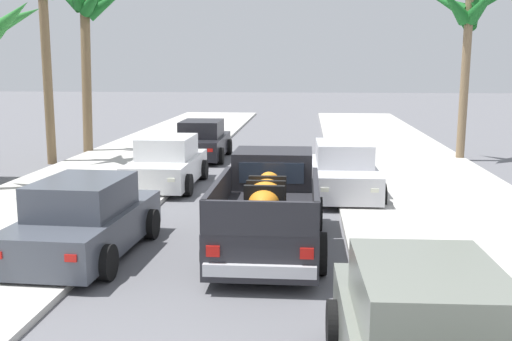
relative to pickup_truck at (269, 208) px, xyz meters
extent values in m
cube|color=beige|center=(-5.78, 4.23, -0.75)|extent=(5.31, 60.00, 0.12)
cube|color=beige|center=(4.24, 4.23, -0.75)|extent=(5.31, 60.00, 0.12)
cube|color=silver|center=(-4.52, 4.23, -0.76)|extent=(0.16, 60.00, 0.10)
cube|color=silver|center=(2.98, 4.23, -0.76)|extent=(0.16, 60.00, 0.10)
cube|color=#28282D|center=(0.00, -0.16, -0.21)|extent=(1.94, 5.11, 0.80)
cube|color=#28282D|center=(-0.01, 1.44, 0.59)|extent=(1.73, 1.51, 0.80)
cube|color=#283342|center=(0.00, 0.68, 0.61)|extent=(1.38, 0.07, 0.44)
cube|color=#283342|center=(-0.01, 2.20, 0.61)|extent=(1.46, 0.07, 0.48)
cube|color=#28282D|center=(-0.91, -1.02, 0.47)|extent=(0.11, 3.30, 0.56)
cube|color=#28282D|center=(0.91, -1.01, 0.47)|extent=(0.11, 3.30, 0.56)
cube|color=#28282D|center=(0.01, -2.67, 0.47)|extent=(1.88, 0.11, 0.56)
cube|color=silver|center=(0.01, -2.76, -0.37)|extent=(1.82, 0.13, 0.20)
cylinder|color=black|center=(-0.98, 1.37, -0.43)|extent=(0.26, 0.76, 0.76)
cylinder|color=black|center=(0.97, 1.38, -0.43)|extent=(0.26, 0.76, 0.76)
cylinder|color=black|center=(-0.97, -1.56, -0.43)|extent=(0.26, 0.76, 0.76)
cylinder|color=black|center=(0.99, -1.56, -0.43)|extent=(0.26, 0.76, 0.76)
cube|color=red|center=(-0.74, -2.73, -0.07)|extent=(0.22, 0.04, 0.18)
cube|color=red|center=(0.76, -2.72, -0.07)|extent=(0.22, 0.04, 0.18)
ellipsoid|color=orange|center=(0.00, -1.16, 0.49)|extent=(0.71, 1.70, 0.60)
sphere|color=orange|center=(0.00, -0.21, 0.57)|extent=(0.44, 0.44, 0.44)
cube|color=black|center=(0.01, -1.62, 0.49)|extent=(0.71, 0.12, 0.61)
cube|color=black|center=(0.00, -1.16, 0.49)|extent=(0.71, 0.12, 0.61)
cube|color=black|center=(0.00, -0.69, 0.49)|extent=(0.71, 0.12, 0.61)
cube|color=slate|center=(2.07, -5.60, 0.40)|extent=(1.57, 2.14, 0.64)
cube|color=#283342|center=(2.09, -6.57, 0.38)|extent=(1.37, 0.11, 0.52)
cube|color=#283342|center=(2.05, -4.63, 0.38)|extent=(1.34, 0.11, 0.50)
cylinder|color=black|center=(2.94, -4.38, -0.49)|extent=(0.24, 0.65, 0.64)
cylinder|color=black|center=(1.14, -4.42, -0.49)|extent=(0.24, 0.65, 0.64)
cube|color=red|center=(2.65, -3.58, -0.17)|extent=(0.20, 0.04, 0.12)
cube|color=red|center=(1.39, -3.61, -0.17)|extent=(0.20, 0.04, 0.12)
cube|color=silver|center=(-3.51, 6.05, -0.28)|extent=(1.79, 4.21, 0.72)
cube|color=silver|center=(-3.51, 6.15, 0.40)|extent=(1.53, 2.11, 0.64)
cube|color=#283342|center=(-3.52, 5.18, 0.38)|extent=(1.37, 0.09, 0.52)
cube|color=#283342|center=(-3.51, 7.12, 0.38)|extent=(1.34, 0.09, 0.50)
cylinder|color=black|center=(-2.62, 4.74, -0.49)|extent=(0.22, 0.64, 0.64)
cylinder|color=black|center=(-4.42, 4.75, -0.49)|extent=(0.22, 0.64, 0.64)
cylinder|color=black|center=(-2.60, 7.34, -0.49)|extent=(0.22, 0.64, 0.64)
cylinder|color=black|center=(-4.41, 7.35, -0.49)|extent=(0.22, 0.64, 0.64)
cube|color=red|center=(-2.87, 8.15, -0.17)|extent=(0.20, 0.04, 0.12)
cube|color=white|center=(-2.91, 3.93, -0.21)|extent=(0.20, 0.04, 0.10)
cube|color=red|center=(-4.13, 8.16, -0.17)|extent=(0.20, 0.04, 0.12)
cube|color=white|center=(-4.14, 3.94, -0.21)|extent=(0.20, 0.04, 0.10)
cube|color=silver|center=(1.78, 5.10, -0.28)|extent=(1.84, 4.23, 0.72)
cube|color=silver|center=(1.78, 5.20, 0.40)|extent=(1.56, 2.13, 0.64)
cube|color=#283342|center=(1.80, 4.23, 0.38)|extent=(1.37, 0.10, 0.52)
cube|color=#283342|center=(1.76, 6.17, 0.38)|extent=(1.34, 0.10, 0.50)
cylinder|color=black|center=(2.70, 3.81, -0.49)|extent=(0.23, 0.64, 0.64)
cylinder|color=black|center=(0.90, 3.78, -0.49)|extent=(0.23, 0.64, 0.64)
cylinder|color=black|center=(2.66, 6.42, -0.49)|extent=(0.23, 0.64, 0.64)
cylinder|color=black|center=(0.85, 6.38, -0.49)|extent=(0.23, 0.64, 0.64)
cube|color=red|center=(2.37, 7.22, -0.17)|extent=(0.20, 0.04, 0.12)
cube|color=white|center=(2.43, 3.00, -0.21)|extent=(0.20, 0.04, 0.10)
cube|color=red|center=(1.11, 7.20, -0.17)|extent=(0.20, 0.04, 0.12)
cube|color=white|center=(1.20, 2.98, -0.21)|extent=(0.20, 0.04, 0.10)
cube|color=#474C56|center=(-3.52, -0.84, -0.28)|extent=(1.95, 4.28, 0.72)
cube|color=#474C56|center=(-3.53, -0.94, 0.40)|extent=(1.61, 2.17, 0.64)
cube|color=#283342|center=(-3.48, 0.02, 0.38)|extent=(1.37, 0.14, 0.52)
cube|color=#283342|center=(-3.57, -1.91, 0.38)|extent=(1.34, 0.14, 0.50)
cylinder|color=black|center=(-4.36, 0.50, -0.49)|extent=(0.25, 0.65, 0.64)
cylinder|color=black|center=(-2.56, 0.42, -0.49)|extent=(0.25, 0.65, 0.64)
cylinder|color=black|center=(-4.48, -2.10, -0.49)|extent=(0.25, 0.65, 0.64)
cylinder|color=black|center=(-2.68, -2.19, -0.49)|extent=(0.25, 0.65, 0.64)
cube|color=white|center=(-4.04, 1.29, -0.21)|extent=(0.20, 0.05, 0.10)
cube|color=red|center=(-2.99, -2.98, -0.17)|extent=(0.20, 0.05, 0.12)
cube|color=white|center=(-2.81, 1.24, -0.21)|extent=(0.20, 0.05, 0.10)
cube|color=black|center=(-3.39, 11.70, -0.28)|extent=(1.79, 4.21, 0.72)
cube|color=black|center=(-3.39, 11.60, 0.40)|extent=(1.54, 2.11, 0.64)
cube|color=#283342|center=(-3.40, 12.57, 0.38)|extent=(1.37, 0.09, 0.52)
cube|color=#283342|center=(-3.39, 10.63, 0.38)|extent=(1.34, 0.09, 0.50)
cylinder|color=black|center=(-4.31, 12.99, -0.49)|extent=(0.23, 0.64, 0.64)
cylinder|color=black|center=(-2.50, 13.01, -0.49)|extent=(0.23, 0.64, 0.64)
cylinder|color=black|center=(-4.29, 10.39, -0.49)|extent=(0.23, 0.64, 0.64)
cylinder|color=black|center=(-2.48, 10.40, -0.49)|extent=(0.23, 0.64, 0.64)
cube|color=red|center=(-4.01, 9.58, -0.17)|extent=(0.20, 0.04, 0.12)
cube|color=white|center=(-4.03, 13.80, -0.21)|extent=(0.20, 0.04, 0.10)
cube|color=red|center=(-2.74, 9.59, -0.17)|extent=(0.20, 0.04, 0.12)
cube|color=white|center=(-2.80, 13.81, -0.21)|extent=(0.20, 0.04, 0.10)
cylinder|color=brown|center=(-8.49, 13.10, 2.62)|extent=(0.39, 0.82, 6.87)
cone|color=#196023|center=(-7.42, 13.31, 5.51)|extent=(2.17, 0.94, 1.73)
cone|color=#2D7F33|center=(-7.59, 4.72, 4.09)|extent=(1.73, 0.83, 1.41)
cone|color=#2D7F33|center=(-7.89, 5.70, 4.18)|extent=(1.53, 2.03, 1.29)
cylinder|color=#846B4C|center=(6.71, 12.05, 2.35)|extent=(0.32, 0.51, 6.33)
cone|color=#196023|center=(7.22, 12.99, 4.98)|extent=(1.48, 2.08, 1.71)
cone|color=#196023|center=(6.04, 12.70, 5.23)|extent=(1.78, 1.75, 1.28)
cone|color=#196023|center=(6.00, 11.53, 5.08)|extent=(1.73, 1.47, 1.52)
cone|color=#196023|center=(7.02, 11.08, 5.09)|extent=(1.15, 2.10, 1.52)
cylinder|color=brown|center=(-8.86, 10.04, 2.89)|extent=(0.34, 0.36, 7.41)
camera|label=1|loc=(0.73, -12.02, 2.86)|focal=42.83mm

